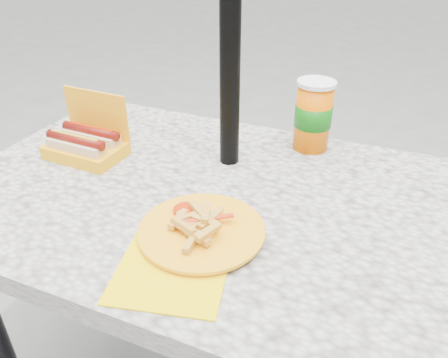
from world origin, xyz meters
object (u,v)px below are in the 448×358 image
at_px(hotdog_box, 86,143).
at_px(soda_cup, 313,115).
at_px(fries_plate, 199,232).
at_px(umbrella_pole, 230,24).

height_order(hotdog_box, soda_cup, soda_cup).
xyz_separation_m(hotdog_box, fries_plate, (0.43, -0.20, -0.02)).
bearing_deg(soda_cup, fries_plate, -103.13).
xyz_separation_m(umbrella_pole, fries_plate, (0.07, -0.32, -0.34)).
distance_m(umbrella_pole, fries_plate, 0.47).
relative_size(umbrella_pole, soda_cup, 11.48).
height_order(hotdog_box, fries_plate, hotdog_box).
distance_m(hotdog_box, soda_cup, 0.61).
bearing_deg(soda_cup, umbrella_pole, -138.05).
bearing_deg(fries_plate, umbrella_pole, 101.54).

